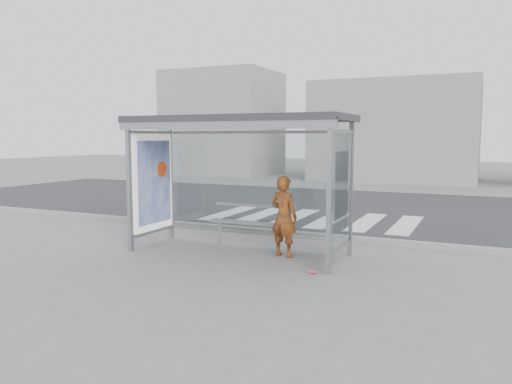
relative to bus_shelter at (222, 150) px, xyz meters
The scene contains 10 objects.
ground 2.02m from the bus_shelter, ahead, with size 80.00×80.00×0.00m, color slate.
road 7.22m from the bus_shelter, 86.94° to the left, with size 30.00×10.00×0.01m, color #2E2E30.
curb 2.72m from the bus_shelter, 78.88° to the left, with size 30.00×0.18×0.12m, color gray.
crosswalk 4.87m from the bus_shelter, 85.22° to the left, with size 5.55×3.00×0.00m.
bus_shelter is the anchor object (origin of this frame).
building_left 20.38m from the bus_shelter, 118.23° to the left, with size 6.00×5.00×6.00m, color gray.
building_center 17.95m from the bus_shelter, 88.81° to the left, with size 8.00×5.00×5.00m, color gray.
person 1.77m from the bus_shelter, ahead, with size 0.55×0.36×1.51m, color orange.
bench 1.57m from the bus_shelter, 49.69° to the left, with size 1.69×0.31×0.87m.
soda_can 3.03m from the bus_shelter, 21.99° to the right, with size 0.06×0.06×0.11m, color #EF466A.
Camera 1 is at (4.24, -8.41, 2.23)m, focal length 35.00 mm.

